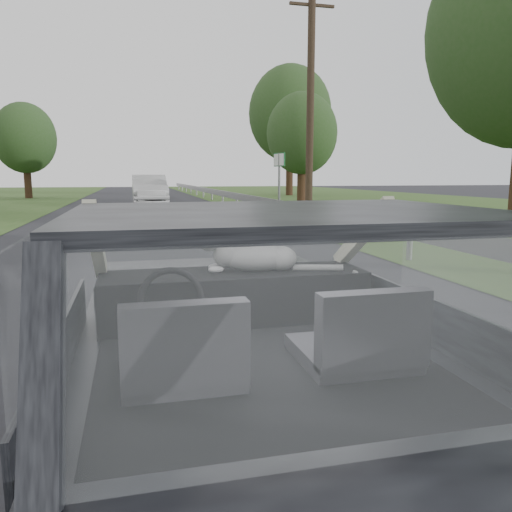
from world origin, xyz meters
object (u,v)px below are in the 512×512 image
highway_sign (279,181)px  other_car (149,190)px  utility_pole (310,102)px  subject_car (260,350)px  cat (257,256)px

highway_sign → other_car: bearing=133.3°
utility_pole → other_car: bearing=122.8°
subject_car → utility_pole: utility_pole is taller
other_car → highway_sign: highway_sign is taller
subject_car → highway_sign: size_ratio=1.52×
other_car → highway_sign: 7.21m
cat → highway_sign: highway_sign is taller
subject_car → other_car: bearing=89.3°
cat → highway_sign: 20.96m
cat → other_car: size_ratio=0.13×
subject_car → cat: size_ratio=6.30×
subject_car → highway_sign: 21.59m
highway_sign → utility_pole: 5.60m
utility_pole → highway_sign: bearing=87.4°
other_car → utility_pole: size_ratio=0.58×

